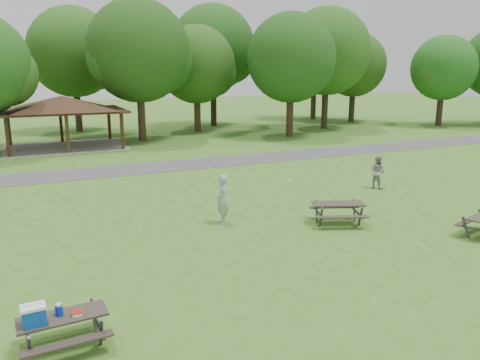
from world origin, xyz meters
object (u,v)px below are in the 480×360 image
frisbee_catcher (377,172)px  picnic_table_near (54,320)px  picnic_table_middle (338,208)px  frisbee_thrower (222,200)px

frisbee_catcher → picnic_table_near: bearing=100.5°
picnic_table_near → frisbee_catcher: 17.06m
picnic_table_middle → frisbee_catcher: frisbee_catcher is taller
picnic_table_middle → picnic_table_near: bearing=-157.2°
picnic_table_near → frisbee_thrower: size_ratio=0.98×
picnic_table_middle → frisbee_catcher: 6.18m
frisbee_thrower → frisbee_catcher: bearing=108.7°
picnic_table_near → frisbee_thrower: (6.21, 6.07, 0.24)m
picnic_table_near → picnic_table_middle: bearing=22.8°
picnic_table_near → frisbee_thrower: 8.68m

